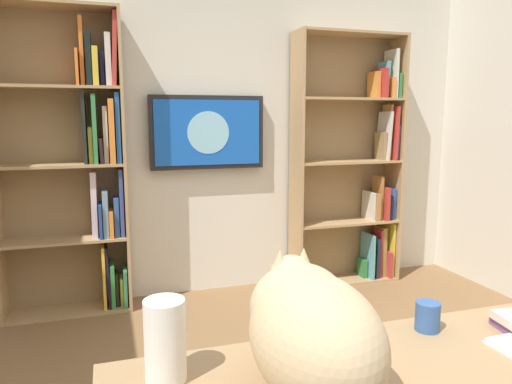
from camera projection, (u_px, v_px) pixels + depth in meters
wall_back at (211, 126)px, 3.79m from camera, size 4.52×0.06×2.70m
bookshelf_left at (357, 168)px, 4.06m from camera, size 0.94×0.28×2.10m
bookshelf_right at (79, 163)px, 3.38m from camera, size 0.88×0.28×2.17m
wall_mounted_tv at (207, 133)px, 3.71m from camera, size 0.90×0.07×0.57m
cat at (310, 328)px, 1.19m from camera, size 0.31×0.58×0.34m
paper_towel_roll at (165, 341)px, 1.25m from camera, size 0.11×0.11×0.23m
coffee_mug at (428, 316)px, 1.56m from camera, size 0.08×0.08×0.10m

